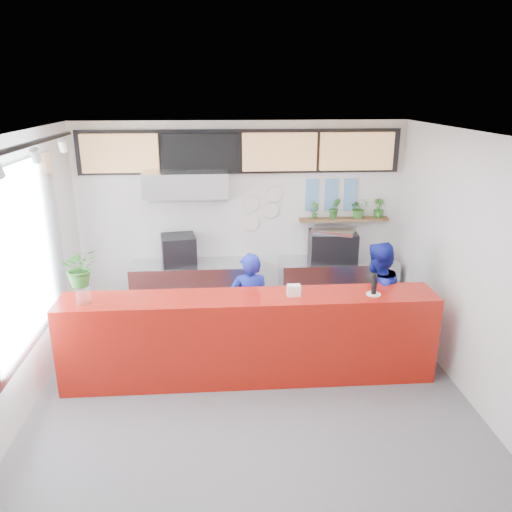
% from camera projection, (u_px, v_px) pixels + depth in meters
% --- Properties ---
extents(floor, '(5.00, 5.00, 0.00)m').
position_uv_depth(floor, '(252.00, 395.00, 5.88)').
color(floor, slate).
rests_on(floor, ground).
extents(ceiling, '(5.00, 5.00, 0.00)m').
position_uv_depth(ceiling, '(251.00, 135.00, 4.93)').
color(ceiling, silver).
extents(wall_back, '(5.00, 0.00, 5.00)m').
position_uv_depth(wall_back, '(241.00, 220.00, 7.77)').
color(wall_back, white).
rests_on(wall_back, ground).
extents(wall_left, '(0.00, 5.00, 5.00)m').
position_uv_depth(wall_left, '(14.00, 283.00, 5.23)').
color(wall_left, white).
rests_on(wall_left, ground).
extents(wall_right, '(0.00, 5.00, 5.00)m').
position_uv_depth(wall_right, '(474.00, 271.00, 5.58)').
color(wall_right, white).
rests_on(wall_right, ground).
extents(service_counter, '(4.50, 0.60, 1.10)m').
position_uv_depth(service_counter, '(250.00, 338.00, 6.09)').
color(service_counter, '#A3150B').
rests_on(service_counter, ground).
extents(cream_band, '(5.00, 0.02, 0.80)m').
position_uv_depth(cream_band, '(241.00, 148.00, 7.41)').
color(cream_band, beige).
rests_on(cream_band, wall_back).
extents(prep_bench, '(1.80, 0.60, 0.90)m').
position_uv_depth(prep_bench, '(191.00, 291.00, 7.76)').
color(prep_bench, '#B2B5BA').
rests_on(prep_bench, ground).
extents(panini_oven, '(0.57, 0.57, 0.44)m').
position_uv_depth(panini_oven, '(179.00, 250.00, 7.54)').
color(panini_oven, black).
rests_on(panini_oven, prep_bench).
extents(extraction_hood, '(1.20, 0.70, 0.35)m').
position_uv_depth(extraction_hood, '(186.00, 183.00, 7.18)').
color(extraction_hood, '#B2B5BA').
rests_on(extraction_hood, ceiling).
extents(hood_lip, '(1.20, 0.69, 0.31)m').
position_uv_depth(hood_lip, '(187.00, 196.00, 7.24)').
color(hood_lip, '#B2B5BA').
rests_on(hood_lip, ceiling).
extents(right_bench, '(1.80, 0.60, 0.90)m').
position_uv_depth(right_bench, '(337.00, 287.00, 7.92)').
color(right_bench, '#B2B5BA').
rests_on(right_bench, ground).
extents(espresso_machine, '(0.74, 0.55, 0.46)m').
position_uv_depth(espresso_machine, '(333.00, 246.00, 7.70)').
color(espresso_machine, black).
rests_on(espresso_machine, right_bench).
extents(espresso_tray, '(0.75, 0.63, 0.06)m').
position_uv_depth(espresso_tray, '(333.00, 230.00, 7.62)').
color(espresso_tray, silver).
rests_on(espresso_tray, espresso_machine).
extents(herb_shelf, '(1.40, 0.18, 0.04)m').
position_uv_depth(herb_shelf, '(344.00, 219.00, 7.78)').
color(herb_shelf, brown).
rests_on(herb_shelf, wall_back).
extents(menu_board_far_left, '(1.10, 0.10, 0.55)m').
position_uv_depth(menu_board_far_left, '(120.00, 153.00, 7.20)').
color(menu_board_far_left, tan).
rests_on(menu_board_far_left, wall_back).
extents(menu_board_mid_left, '(1.10, 0.10, 0.55)m').
position_uv_depth(menu_board_mid_left, '(201.00, 153.00, 7.28)').
color(menu_board_mid_left, black).
rests_on(menu_board_mid_left, wall_back).
extents(menu_board_mid_right, '(1.10, 0.10, 0.55)m').
position_uv_depth(menu_board_mid_right, '(279.00, 152.00, 7.36)').
color(menu_board_mid_right, tan).
rests_on(menu_board_mid_right, wall_back).
extents(menu_board_far_right, '(1.10, 0.10, 0.55)m').
position_uv_depth(menu_board_far_right, '(357.00, 151.00, 7.44)').
color(menu_board_far_right, tan).
rests_on(menu_board_far_right, wall_back).
extents(soffit, '(4.80, 0.04, 0.65)m').
position_uv_depth(soffit, '(241.00, 152.00, 7.40)').
color(soffit, black).
rests_on(soffit, wall_back).
extents(window_pane, '(0.04, 2.20, 1.90)m').
position_uv_depth(window_pane, '(25.00, 256.00, 5.45)').
color(window_pane, silver).
rests_on(window_pane, wall_left).
extents(window_frame, '(0.03, 2.30, 2.00)m').
position_uv_depth(window_frame, '(27.00, 256.00, 5.46)').
color(window_frame, '#B2B5BA').
rests_on(window_frame, wall_left).
extents(track_rail, '(0.05, 2.40, 0.04)m').
position_uv_depth(track_rail, '(34.00, 143.00, 4.80)').
color(track_rail, black).
rests_on(track_rail, ceiling).
extents(dec_plate_a, '(0.24, 0.03, 0.24)m').
position_uv_depth(dec_plate_a, '(251.00, 204.00, 7.67)').
color(dec_plate_a, silver).
rests_on(dec_plate_a, wall_back).
extents(dec_plate_b, '(0.24, 0.03, 0.24)m').
position_uv_depth(dec_plate_b, '(270.00, 210.00, 7.72)').
color(dec_plate_b, silver).
rests_on(dec_plate_b, wall_back).
extents(dec_plate_c, '(0.24, 0.03, 0.24)m').
position_uv_depth(dec_plate_c, '(251.00, 223.00, 7.77)').
color(dec_plate_c, silver).
rests_on(dec_plate_c, wall_back).
extents(dec_plate_d, '(0.24, 0.03, 0.24)m').
position_uv_depth(dec_plate_d, '(274.00, 194.00, 7.65)').
color(dec_plate_d, silver).
rests_on(dec_plate_d, wall_back).
extents(photo_frame_a, '(0.20, 0.02, 0.25)m').
position_uv_depth(photo_frame_a, '(312.00, 187.00, 7.67)').
color(photo_frame_a, '#598CBF').
rests_on(photo_frame_a, wall_back).
extents(photo_frame_b, '(0.20, 0.02, 0.25)m').
position_uv_depth(photo_frame_b, '(332.00, 187.00, 7.69)').
color(photo_frame_b, '#598CBF').
rests_on(photo_frame_b, wall_back).
extents(photo_frame_c, '(0.20, 0.02, 0.25)m').
position_uv_depth(photo_frame_c, '(351.00, 187.00, 7.71)').
color(photo_frame_c, '#598CBF').
rests_on(photo_frame_c, wall_back).
extents(photo_frame_d, '(0.20, 0.02, 0.25)m').
position_uv_depth(photo_frame_d, '(312.00, 203.00, 7.75)').
color(photo_frame_d, '#598CBF').
rests_on(photo_frame_d, wall_back).
extents(photo_frame_e, '(0.20, 0.02, 0.25)m').
position_uv_depth(photo_frame_e, '(331.00, 203.00, 7.77)').
color(photo_frame_e, '#598CBF').
rests_on(photo_frame_e, wall_back).
extents(photo_frame_f, '(0.20, 0.02, 0.25)m').
position_uv_depth(photo_frame_f, '(350.00, 202.00, 7.79)').
color(photo_frame_f, '#598CBF').
rests_on(photo_frame_f, wall_back).
extents(staff_center, '(0.55, 0.37, 1.47)m').
position_uv_depth(staff_center, '(250.00, 306.00, 6.52)').
color(staff_center, '#162098').
rests_on(staff_center, ground).
extents(staff_right, '(0.98, 0.95, 1.58)m').
position_uv_depth(staff_right, '(375.00, 300.00, 6.56)').
color(staff_right, '#162098').
rests_on(staff_right, ground).
extents(herb_a, '(0.16, 0.13, 0.27)m').
position_uv_depth(herb_a, '(315.00, 210.00, 7.70)').
color(herb_a, '#316F26').
rests_on(herb_a, herb_shelf).
extents(herb_b, '(0.19, 0.16, 0.33)m').
position_uv_depth(herb_b, '(335.00, 208.00, 7.72)').
color(herb_b, '#316F26').
rests_on(herb_b, herb_shelf).
extents(herb_c, '(0.35, 0.33, 0.32)m').
position_uv_depth(herb_c, '(359.00, 208.00, 7.74)').
color(herb_c, '#316F26').
rests_on(herb_c, herb_shelf).
extents(herb_d, '(0.18, 0.16, 0.29)m').
position_uv_depth(herb_d, '(379.00, 208.00, 7.77)').
color(herb_d, '#316F26').
rests_on(herb_d, herb_shelf).
extents(glass_vase, '(0.18, 0.18, 0.20)m').
position_uv_depth(glass_vase, '(83.00, 295.00, 5.68)').
color(glass_vase, white).
rests_on(glass_vase, service_counter).
extents(basil_vase, '(0.50, 0.47, 0.44)m').
position_uv_depth(basil_vase, '(80.00, 267.00, 5.57)').
color(basil_vase, '#316F26').
rests_on(basil_vase, glass_vase).
extents(napkin_holder, '(0.16, 0.10, 0.14)m').
position_uv_depth(napkin_holder, '(294.00, 290.00, 5.90)').
color(napkin_holder, white).
rests_on(napkin_holder, service_counter).
extents(white_plate, '(0.23, 0.23, 0.01)m').
position_uv_depth(white_plate, '(373.00, 294.00, 5.95)').
color(white_plate, white).
rests_on(white_plate, service_counter).
extents(pepper_mill, '(0.07, 0.07, 0.25)m').
position_uv_depth(pepper_mill, '(374.00, 284.00, 5.91)').
color(pepper_mill, black).
rests_on(pepper_mill, white_plate).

